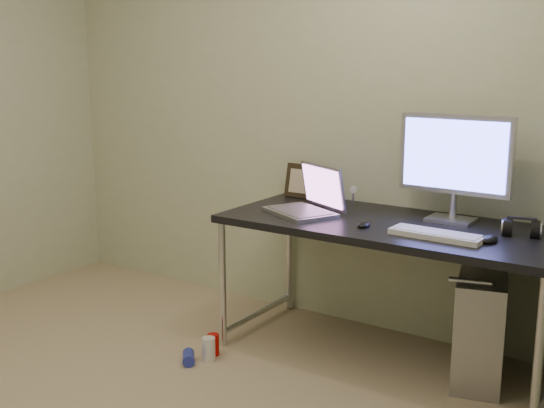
# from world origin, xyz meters

# --- Properties ---
(wall_back) EXTENTS (3.50, 0.02, 2.50)m
(wall_back) POSITION_xyz_m (0.00, 1.75, 1.25)
(wall_back) COLOR beige
(wall_back) RESTS_ON ground
(wall_right) EXTENTS (0.02, 3.50, 2.50)m
(wall_right) POSITION_xyz_m (1.75, 0.00, 1.25)
(wall_right) COLOR beige
(wall_right) RESTS_ON ground
(desk) EXTENTS (1.75, 0.76, 0.75)m
(desk) POSITION_xyz_m (0.88, 1.37, 0.68)
(desk) COLOR black
(desk) RESTS_ON ground
(tower_computer) EXTENTS (0.35, 0.56, 0.58)m
(tower_computer) POSITION_xyz_m (1.35, 1.43, 0.27)
(tower_computer) COLOR #A5A5A9
(tower_computer) RESTS_ON ground
(cable_a) EXTENTS (0.01, 0.16, 0.69)m
(cable_a) POSITION_xyz_m (1.30, 1.70, 0.40)
(cable_a) COLOR black
(cable_a) RESTS_ON ground
(cable_b) EXTENTS (0.02, 0.11, 0.71)m
(cable_b) POSITION_xyz_m (1.39, 1.68, 0.38)
(cable_b) COLOR black
(cable_b) RESTS_ON ground
(can_red) EXTENTS (0.07, 0.07, 0.12)m
(can_red) POSITION_xyz_m (0.08, 0.89, 0.06)
(can_red) COLOR #C40603
(can_red) RESTS_ON ground
(can_white) EXTENTS (0.09, 0.09, 0.13)m
(can_white) POSITION_xyz_m (0.10, 0.82, 0.06)
(can_white) COLOR white
(can_white) RESTS_ON ground
(can_blue) EXTENTS (0.12, 0.13, 0.06)m
(can_blue) POSITION_xyz_m (0.04, 0.74, 0.03)
(can_blue) COLOR #2936BB
(can_blue) RESTS_ON ground
(laptop) EXTENTS (0.47, 0.44, 0.26)m
(laptop) POSITION_xyz_m (0.41, 1.32, 0.81)
(laptop) COLOR #BABAC1
(laptop) RESTS_ON desk
(monitor) EXTENTS (0.58, 0.18, 0.55)m
(monitor) POSITION_xyz_m (1.12, 1.57, 1.07)
(monitor) COLOR #BABAC1
(monitor) RESTS_ON desk
(keyboard) EXTENTS (0.44, 0.16, 0.03)m
(keyboard) POSITION_xyz_m (1.18, 1.21, 0.76)
(keyboard) COLOR white
(keyboard) RESTS_ON desk
(mouse_right) EXTENTS (0.09, 0.13, 0.04)m
(mouse_right) POSITION_xyz_m (1.40, 1.26, 0.77)
(mouse_right) COLOR black
(mouse_right) RESTS_ON desk
(mouse_left) EXTENTS (0.07, 0.11, 0.03)m
(mouse_left) POSITION_xyz_m (0.80, 1.21, 0.77)
(mouse_left) COLOR black
(mouse_left) RESTS_ON desk
(headphones) EXTENTS (0.19, 0.11, 0.11)m
(headphones) POSITION_xyz_m (1.50, 1.47, 0.78)
(headphones) COLOR black
(headphones) RESTS_ON desk
(picture_frame) EXTENTS (0.26, 0.08, 0.21)m
(picture_frame) POSITION_xyz_m (0.19, 1.65, 0.85)
(picture_frame) COLOR black
(picture_frame) RESTS_ON desk
(webcam) EXTENTS (0.05, 0.04, 0.11)m
(webcam) POSITION_xyz_m (0.54, 1.61, 0.83)
(webcam) COLOR silver
(webcam) RESTS_ON desk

